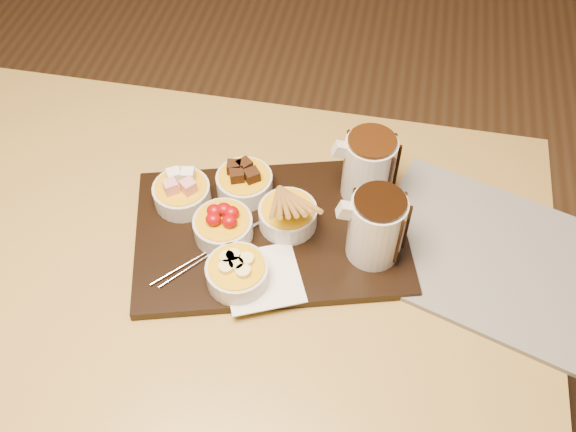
% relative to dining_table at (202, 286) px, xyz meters
% --- Properties ---
extents(ground, '(5.00, 5.00, 0.00)m').
position_rel_dining_table_xyz_m(ground, '(0.00, 0.00, -0.65)').
color(ground, brown).
rests_on(ground, ground).
extents(dining_table, '(1.20, 0.80, 0.75)m').
position_rel_dining_table_xyz_m(dining_table, '(0.00, 0.00, 0.00)').
color(dining_table, '#AC8A3F').
rests_on(dining_table, ground).
extents(serving_board, '(0.53, 0.42, 0.02)m').
position_rel_dining_table_xyz_m(serving_board, '(0.12, 0.06, 0.11)').
color(serving_board, black).
rests_on(serving_board, dining_table).
extents(napkin, '(0.16, 0.16, 0.00)m').
position_rel_dining_table_xyz_m(napkin, '(0.12, -0.04, 0.12)').
color(napkin, white).
rests_on(napkin, serving_board).
extents(bowl_marshmallows, '(0.10, 0.10, 0.04)m').
position_rel_dining_table_xyz_m(bowl_marshmallows, '(-0.05, 0.10, 0.14)').
color(bowl_marshmallows, beige).
rests_on(bowl_marshmallows, serving_board).
extents(bowl_cake, '(0.10, 0.10, 0.04)m').
position_rel_dining_table_xyz_m(bowl_cake, '(0.05, 0.14, 0.14)').
color(bowl_cake, beige).
rests_on(bowl_cake, serving_board).
extents(bowl_strawberries, '(0.10, 0.10, 0.04)m').
position_rel_dining_table_xyz_m(bowl_strawberries, '(0.04, 0.04, 0.14)').
color(bowl_strawberries, beige).
rests_on(bowl_strawberries, serving_board).
extents(bowl_biscotti, '(0.10, 0.10, 0.04)m').
position_rel_dining_table_xyz_m(bowl_biscotti, '(0.14, 0.08, 0.14)').
color(bowl_biscotti, beige).
rests_on(bowl_biscotti, serving_board).
extents(bowl_bananas, '(0.10, 0.10, 0.04)m').
position_rel_dining_table_xyz_m(bowl_bananas, '(0.09, -0.05, 0.14)').
color(bowl_bananas, beige).
rests_on(bowl_bananas, serving_board).
extents(pitcher_dark_chocolate, '(0.11, 0.11, 0.12)m').
position_rel_dining_table_xyz_m(pitcher_dark_chocolate, '(0.29, 0.05, 0.18)').
color(pitcher_dark_chocolate, silver).
rests_on(pitcher_dark_chocolate, serving_board).
extents(pitcher_milk_chocolate, '(0.11, 0.11, 0.12)m').
position_rel_dining_table_xyz_m(pitcher_milk_chocolate, '(0.26, 0.18, 0.18)').
color(pitcher_milk_chocolate, silver).
rests_on(pitcher_milk_chocolate, serving_board).
extents(fondue_skewers, '(0.21, 0.20, 0.01)m').
position_rel_dining_table_xyz_m(fondue_skewers, '(0.04, 0.01, 0.12)').
color(fondue_skewers, silver).
rests_on(fondue_skewers, serving_board).
extents(newspaper, '(0.45, 0.40, 0.01)m').
position_rel_dining_table_xyz_m(newspaper, '(0.48, 0.09, 0.10)').
color(newspaper, beige).
rests_on(newspaper, dining_table).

